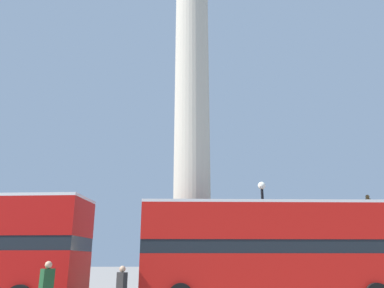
{
  "coord_description": "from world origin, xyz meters",
  "views": [
    {
      "loc": [
        -0.26,
        -21.58,
        1.83
      ],
      "look_at": [
        0.0,
        0.0,
        8.56
      ],
      "focal_mm": 35.0,
      "sensor_mm": 36.0,
      "label": 1
    }
  ],
  "objects_px": {
    "street_lamp": "(264,233)",
    "bus_a": "(269,248)",
    "monument_column": "(192,128)",
    "equestrian_statue": "(377,261)",
    "pedestrian_near_lamp": "(46,286)",
    "pedestrian_by_plinth": "(121,288)"
  },
  "relations": [
    {
      "from": "street_lamp",
      "to": "bus_a",
      "type": "bearing_deg",
      "value": -97.63
    },
    {
      "from": "bus_a",
      "to": "monument_column",
      "type": "bearing_deg",
      "value": 123.79
    },
    {
      "from": "equestrian_statue",
      "to": "pedestrian_near_lamp",
      "type": "distance_m",
      "value": 22.29
    },
    {
      "from": "street_lamp",
      "to": "pedestrian_near_lamp",
      "type": "height_order",
      "value": "street_lamp"
    },
    {
      "from": "bus_a",
      "to": "pedestrian_near_lamp",
      "type": "xyz_separation_m",
      "value": [
        -8.18,
        -3.63,
        -1.33
      ]
    },
    {
      "from": "monument_column",
      "to": "pedestrian_near_lamp",
      "type": "relative_size",
      "value": 13.03
    },
    {
      "from": "monument_column",
      "to": "pedestrian_near_lamp",
      "type": "xyz_separation_m",
      "value": [
        -4.88,
        -8.45,
        -8.54
      ]
    },
    {
      "from": "monument_column",
      "to": "bus_a",
      "type": "height_order",
      "value": "monument_column"
    },
    {
      "from": "pedestrian_by_plinth",
      "to": "monument_column",
      "type": "bearing_deg",
      "value": -59.27
    },
    {
      "from": "equestrian_statue",
      "to": "bus_a",
      "type": "bearing_deg",
      "value": -119.23
    },
    {
      "from": "street_lamp",
      "to": "monument_column",
      "type": "bearing_deg",
      "value": 150.0
    },
    {
      "from": "street_lamp",
      "to": "pedestrian_near_lamp",
      "type": "bearing_deg",
      "value": -143.45
    },
    {
      "from": "pedestrian_near_lamp",
      "to": "pedestrian_by_plinth",
      "type": "relative_size",
      "value": 1.09
    },
    {
      "from": "equestrian_statue",
      "to": "pedestrian_by_plinth",
      "type": "xyz_separation_m",
      "value": [
        -15.28,
        -13.0,
        -0.89
      ]
    },
    {
      "from": "pedestrian_near_lamp",
      "to": "pedestrian_by_plinth",
      "type": "bearing_deg",
      "value": -49.26
    },
    {
      "from": "equestrian_statue",
      "to": "street_lamp",
      "type": "height_order",
      "value": "equestrian_statue"
    },
    {
      "from": "monument_column",
      "to": "equestrian_statue",
      "type": "xyz_separation_m",
      "value": [
        12.76,
        5.16,
        -7.77
      ]
    },
    {
      "from": "street_lamp",
      "to": "pedestrian_near_lamp",
      "type": "xyz_separation_m",
      "value": [
        -8.55,
        -6.34,
        -2.14
      ]
    },
    {
      "from": "monument_column",
      "to": "bus_a",
      "type": "bearing_deg",
      "value": -55.62
    },
    {
      "from": "monument_column",
      "to": "equestrian_statue",
      "type": "bearing_deg",
      "value": 22.01
    },
    {
      "from": "bus_a",
      "to": "pedestrian_by_plinth",
      "type": "distance_m",
      "value": 6.71
    },
    {
      "from": "street_lamp",
      "to": "pedestrian_by_plinth",
      "type": "height_order",
      "value": "street_lamp"
    }
  ]
}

